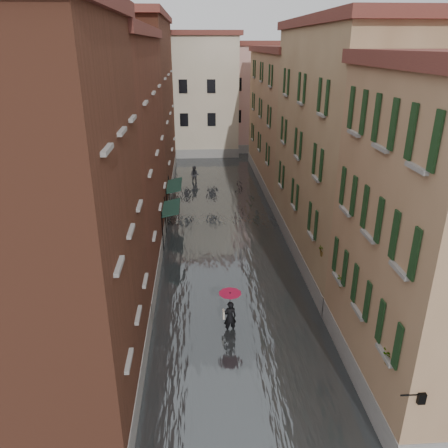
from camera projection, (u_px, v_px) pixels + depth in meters
name	position (u px, v px, depth m)	size (l,w,h in m)	color
ground	(243.00, 351.00, 18.64)	(120.00, 120.00, 0.00)	#5D5D5F
floodwater	(223.00, 230.00, 30.59)	(10.00, 60.00, 0.20)	#3C4143
building_left_near	(34.00, 236.00, 13.90)	(6.00, 8.00, 13.00)	brown
building_left_mid	(102.00, 159.00, 24.14)	(6.00, 14.00, 12.50)	brown
building_left_far	(135.00, 109.00, 37.69)	(6.00, 16.00, 14.00)	brown
building_right_mid	(350.00, 151.00, 24.88)	(6.00, 14.00, 13.00)	tan
building_right_far	(294.00, 121.00, 39.00)	(6.00, 16.00, 11.50)	#956F4D
building_end_cream	(184.00, 96.00, 51.03)	(12.00, 9.00, 13.00)	beige
building_end_pink	(258.00, 98.00, 53.60)	(10.00, 9.00, 12.00)	tan
awning_near	(171.00, 209.00, 27.73)	(1.09, 2.91, 2.80)	black
awning_far	(174.00, 186.00, 32.09)	(1.09, 3.27, 2.80)	black
wall_lantern	(420.00, 397.00, 12.22)	(0.71, 0.22, 0.35)	black
window_planters	(349.00, 282.00, 17.16)	(0.59, 8.35, 0.84)	brown
pedestrian_main	(230.00, 308.00, 19.40)	(1.01, 1.01, 2.06)	black
pedestrian_far	(195.00, 175.00, 40.63)	(0.83, 0.64, 1.70)	black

